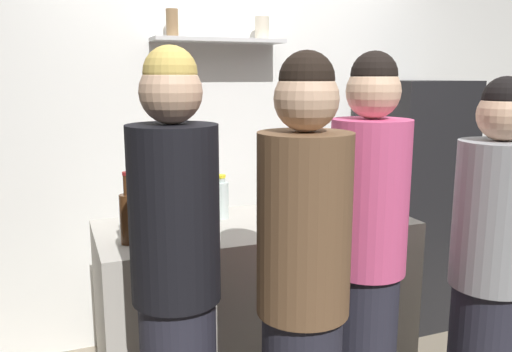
{
  "coord_description": "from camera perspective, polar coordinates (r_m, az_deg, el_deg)",
  "views": [
    {
      "loc": [
        -1.13,
        -2.02,
        1.69
      ],
      "look_at": [
        -0.15,
        0.5,
        1.17
      ],
      "focal_mm": 36.55,
      "sensor_mm": 36.0,
      "label": 1
    }
  ],
  "objects": [
    {
      "name": "wine_bottle_pale_glass",
      "position": [
        3.1,
        12.06,
        -1.31
      ],
      "size": [
        0.07,
        0.07,
        0.33
      ],
      "color": "#B2BFB2",
      "rests_on": "counter"
    },
    {
      "name": "counter",
      "position": [
        2.96,
        0.0,
        -13.63
      ],
      "size": [
        1.66,
        0.71,
        0.92
      ],
      "primitive_type": "cube",
      "color": "#B7B2A8",
      "rests_on": "ground"
    },
    {
      "name": "person_grey_hoodie",
      "position": [
        2.51,
        24.19,
        -9.94
      ],
      "size": [
        0.34,
        0.34,
        1.69
      ],
      "rotation": [
        0.0,
        0.0,
        5.09
      ],
      "color": "#262633",
      "rests_on": "ground"
    },
    {
      "name": "back_wall_assembly",
      "position": [
        3.48,
        -2.27,
        4.48
      ],
      "size": [
        4.8,
        0.32,
        2.6
      ],
      "color": "white",
      "rests_on": "ground"
    },
    {
      "name": "person_brown_jacket",
      "position": [
        1.97,
        5.13,
        -13.13
      ],
      "size": [
        0.34,
        0.34,
        1.78
      ],
      "rotation": [
        0.0,
        0.0,
        5.37
      ],
      "color": "#262633",
      "rests_on": "ground"
    },
    {
      "name": "water_bottle_plastic",
      "position": [
        2.85,
        -3.81,
        -2.53
      ],
      "size": [
        0.08,
        0.08,
        0.24
      ],
      "color": "silver",
      "rests_on": "counter"
    },
    {
      "name": "person_blonde",
      "position": [
        2.06,
        -8.68,
        -11.68
      ],
      "size": [
        0.34,
        0.34,
        1.8
      ],
      "rotation": [
        0.0,
        0.0,
        0.57
      ],
      "color": "#262633",
      "rests_on": "ground"
    },
    {
      "name": "wine_bottle_amber_glass",
      "position": [
        2.48,
        -13.84,
        -4.35
      ],
      "size": [
        0.07,
        0.07,
        0.34
      ],
      "color": "#472814",
      "rests_on": "counter"
    },
    {
      "name": "person_pink_top",
      "position": [
        2.37,
        11.99,
        -8.85
      ],
      "size": [
        0.34,
        0.34,
        1.79
      ],
      "rotation": [
        0.0,
        0.0,
        0.01
      ],
      "color": "#262633",
      "rests_on": "ground"
    },
    {
      "name": "baking_pan",
      "position": [
        2.82,
        9.15,
        -4.57
      ],
      "size": [
        0.34,
        0.24,
        0.05
      ],
      "primitive_type": "cube",
      "color": "gray",
      "rests_on": "counter"
    },
    {
      "name": "utensil_holder",
      "position": [
        2.84,
        -13.22,
        -3.96
      ],
      "size": [
        0.12,
        0.12,
        0.22
      ],
      "color": "#B2B2B7",
      "rests_on": "counter"
    },
    {
      "name": "wine_bottle_green_glass",
      "position": [
        2.7,
        -7.79,
        -3.02
      ],
      "size": [
        0.08,
        0.08,
        0.32
      ],
      "color": "#19471E",
      "rests_on": "counter"
    },
    {
      "name": "refrigerator",
      "position": [
        3.75,
        16.52,
        -2.82
      ],
      "size": [
        0.57,
        0.66,
        1.66
      ],
      "color": "black",
      "rests_on": "ground"
    },
    {
      "name": "wine_bottle_dark_glass",
      "position": [
        3.12,
        5.98,
        -1.36
      ],
      "size": [
        0.08,
        0.08,
        0.29
      ],
      "color": "black",
      "rests_on": "counter"
    }
  ]
}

